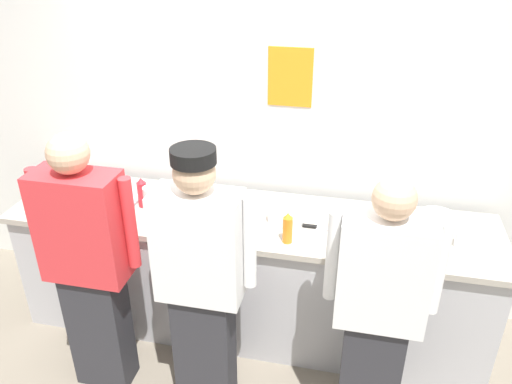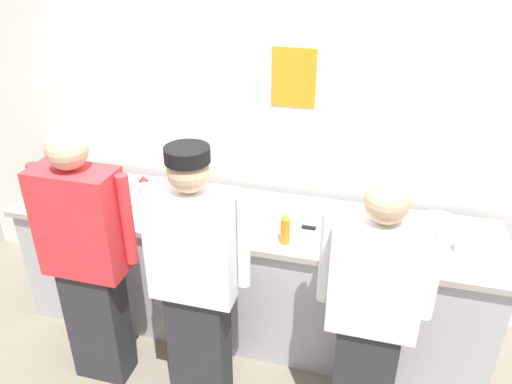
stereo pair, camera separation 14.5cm
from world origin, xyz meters
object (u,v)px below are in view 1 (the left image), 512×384
Objects in this scene: chef_near_left at (89,263)px; plate_stack_front at (286,216)px; chef_far_right at (379,308)px; chefs_knife at (321,228)px; ramekin_yellow_sauce at (360,227)px; ramekin_red_sauce at (399,225)px; mixing_bowl_steel at (188,205)px; plate_stack_rear at (437,221)px; squeeze_bottle_secondary at (42,193)px; deli_cup at (462,240)px; squeeze_bottle_primary at (142,193)px; squeeze_bottle_spare at (288,228)px; sheet_tray at (109,199)px; chef_center at (201,280)px.

plate_stack_front is (1.03, 0.68, 0.05)m from chef_near_left.
chef_near_left reaches higher than chef_far_right.
ramekin_yellow_sauce is at bearing 7.76° from chefs_knife.
chef_far_right is 17.68× the size of ramekin_red_sauce.
mixing_bowl_steel is 1.30× the size of chefs_knife.
plate_stack_rear is 2.45× the size of ramekin_yellow_sauce.
plate_stack_front is at bearing 132.44° from chef_far_right.
plate_stack_rear is at bearing 6.36° from squeeze_bottle_secondary.
deli_cup is (0.47, 0.60, 0.11)m from chef_far_right.
chef_far_right is 1.72m from squeeze_bottle_primary.
squeeze_bottle_spare is at bearing -151.88° from ramekin_yellow_sauce.
ramekin_yellow_sauce is (0.43, 0.23, -0.07)m from squeeze_bottle_spare.
sheet_tray is 2.06× the size of squeeze_bottle_spare.
mixing_bowl_steel is 0.33m from squeeze_bottle_primary.
sheet_tray is 1.52× the size of chefs_knife.
squeeze_bottle_primary is 1.05× the size of squeeze_bottle_spare.
deli_cup is (1.43, 0.62, 0.07)m from chef_center.
chef_center is at bearing -0.40° from chef_near_left.
chef_center is 0.77m from plate_stack_front.
deli_cup is at bearing -57.13° from plate_stack_rear.
chefs_knife is (0.59, 0.64, 0.03)m from chef_center.
chef_center is 1.31m from ramekin_red_sauce.
squeeze_bottle_secondary is (-1.65, -0.15, 0.06)m from plate_stack_front.
chefs_knife is (1.26, 0.63, 0.02)m from chef_near_left.
chef_center is 4.00× the size of sheet_tray.
squeeze_bottle_primary is 2.06m from deli_cup.
chef_near_left is 1.65m from ramekin_yellow_sauce.
chef_near_left is 2.20m from deli_cup.
squeeze_bottle_spare reaches higher than plate_stack_rear.
squeeze_bottle_spare is at bearing -78.71° from plate_stack_front.
plate_stack_front is 1.07m from deli_cup.
plate_stack_front is at bearing 0.82° from squeeze_bottle_primary.
deli_cup reaches higher than plate_stack_front.
squeeze_bottle_spare is at bearing 47.56° from chef_center.
plate_stack_front is 0.95m from plate_stack_rear.
squeeze_bottle_primary reaches higher than ramekin_red_sauce.
chef_center is 1.56m from deli_cup.
deli_cup is 0.84m from chefs_knife.
sheet_tray is at bearing 169.49° from squeeze_bottle_spare.
plate_stack_front is at bearing 176.72° from deli_cup.
chef_center reaches higher than deli_cup.
sheet_tray is at bearing 107.42° from chef_near_left.
mixing_bowl_steel is at bearing -175.67° from ramekin_red_sauce.
chef_center is at bearing -156.49° from deli_cup.
chef_far_right is at bearing -37.02° from squeeze_bottle_spare.
deli_cup is at bearing -0.75° from mixing_bowl_steel.
ramekin_red_sauce is at bearing 5.23° from squeeze_bottle_secondary.
plate_stack_rear is at bearing 14.39° from chefs_knife.
deli_cup is (0.36, -0.13, 0.02)m from ramekin_red_sauce.
chefs_knife is (-0.84, 0.02, -0.04)m from deli_cup.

